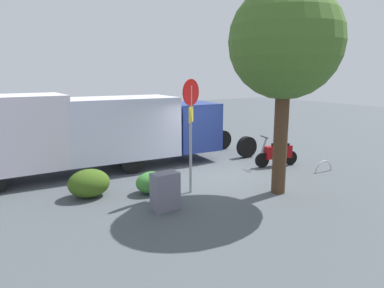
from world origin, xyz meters
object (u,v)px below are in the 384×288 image
object	(u,v)px
bike_rack_hoop	(323,172)
motorcycle	(277,153)
stop_sign	(191,118)
utility_cabinet	(165,191)
box_truck_near	(139,127)
street_tree	(285,44)

from	to	relation	value
bike_rack_hoop	motorcycle	bearing A→B (deg)	-59.72
stop_sign	motorcycle	bearing A→B (deg)	-168.72
utility_cabinet	stop_sign	bearing A→B (deg)	-147.68
motorcycle	stop_sign	size ratio (longest dim) A/B	0.53
utility_cabinet	bike_rack_hoop	distance (m)	6.64
box_truck_near	bike_rack_hoop	xyz separation A→B (m)	(-5.36, 4.41, -1.52)
motorcycle	street_tree	xyz separation A→B (m)	(2.23, 2.28, 3.83)
utility_cabinet	bike_rack_hoop	xyz separation A→B (m)	(-6.62, -0.22, -0.50)
stop_sign	bike_rack_hoop	distance (m)	5.82
motorcycle	stop_sign	xyz separation A→B (m)	(4.47, 0.89, 1.74)
stop_sign	bike_rack_hoop	bearing A→B (deg)	173.64
motorcycle	stop_sign	distance (m)	4.88
motorcycle	utility_cabinet	distance (m)	6.00
utility_cabinet	bike_rack_hoop	bearing A→B (deg)	-178.11
box_truck_near	street_tree	distance (m)	6.34
bike_rack_hoop	utility_cabinet	bearing A→B (deg)	1.89
motorcycle	street_tree	world-z (taller)	street_tree
box_truck_near	bike_rack_hoop	bearing A→B (deg)	-36.62
street_tree	utility_cabinet	xyz separation A→B (m)	(3.53, -0.57, -3.85)
stop_sign	street_tree	world-z (taller)	street_tree
street_tree	box_truck_near	bearing A→B (deg)	-66.39
box_truck_near	utility_cabinet	world-z (taller)	box_truck_near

